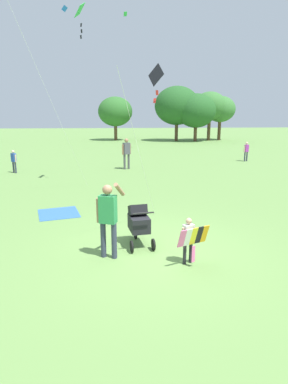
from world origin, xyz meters
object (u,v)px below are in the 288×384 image
Objects in this scene: person_couple_left at (246,150)px; picnic_blanket at (59,213)px; kite_orange_delta at (77,20)px; stroller at (139,221)px; person_red_shirt at (126,151)px; person_sitting_far at (14,160)px; person_adult_flyer at (108,214)px; kite_adult_black at (155,83)px; child_with_butterfly_kite at (189,237)px.

picnic_blanket is (-10.30, -10.64, -0.74)m from person_couple_left.
person_couple_left is (9.88, 6.57, -5.94)m from kite_orange_delta.
person_red_shirt is (-0.02, 10.91, 0.42)m from stroller.
person_couple_left reaches higher than stroller.
person_red_shirt reaches higher than stroller.
person_adult_flyer is at bearing -63.88° from person_sitting_far.
child_with_butterfly_kite is at bearing -83.58° from kite_adult_black.
picnic_blanket is at bearing -64.24° from person_sitting_far.
person_adult_flyer reaches higher than person_sitting_far.
person_adult_flyer is 4.41m from kite_adult_black.
person_red_shirt is at bearing -162.93° from person_couple_left.
person_sitting_far is 14.26m from person_couple_left.
person_red_shirt reaches higher than picnic_blanket.
kite_orange_delta is 7.97m from person_sitting_far.
kite_adult_black reaches higher than picnic_blanket.
person_couple_left is (7.27, 11.04, -3.24)m from kite_adult_black.
person_adult_flyer is 0.38× the size of kite_adult_black.
kite_adult_black is at bearing -7.59° from picnic_blanket.
stroller is at bearing -89.87° from person_red_shirt.
child_with_butterfly_kite reaches higher than picnic_blanket.
person_sitting_far is 0.96× the size of person_couple_left.
person_couple_left is at bearing 17.07° from person_red_shirt.
child_with_butterfly_kite is 0.92× the size of stroller.
person_sitting_far reaches higher than child_with_butterfly_kite.
person_sitting_far is (-6.63, 7.87, -3.27)m from kite_adult_black.
person_adult_flyer is 1.00× the size of person_red_shirt.
person_couple_left reaches higher than person_sitting_far.
kite_orange_delta is (-2.99, 7.89, 6.07)m from child_with_butterfly_kite.
kite_orange_delta is (-2.60, 4.47, 2.70)m from kite_adult_black.
person_couple_left is at bearing 59.41° from stroller.
person_red_shirt is at bearing 7.02° from person_sitting_far.
child_with_butterfly_kite is 0.80× the size of picnic_blanket.
picnic_blanket is at bearing 116.91° from person_adult_flyer.
child_with_butterfly_kite is 0.84× the size of person_sitting_far.
kite_orange_delta is 5.86× the size of person_couple_left.
person_adult_flyer is 1.04m from stroller.
kite_adult_black is at bearing -123.38° from person_couple_left.
person_red_shirt reaches higher than person_sitting_far.
kite_adult_black is at bearing -59.79° from kite_orange_delta.
person_sitting_far is (-4.03, 3.41, -5.97)m from kite_orange_delta.
kite_orange_delta reaches higher than person_sitting_far.
kite_orange_delta is 5.84× the size of picnic_blanket.
person_adult_flyer is at bearing -93.38° from person_red_shirt.
stroller is 0.88× the size of person_couple_left.
stroller is 9.31m from kite_orange_delta.
stroller is (-1.00, 1.12, -0.01)m from child_with_butterfly_kite.
child_with_butterfly_kite is 0.22× the size of kite_adult_black.
child_with_butterfly_kite is 10.39m from kite_orange_delta.
person_couple_left is at bearing 45.92° from picnic_blanket.
kite_orange_delta is at bearing 120.21° from kite_adult_black.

